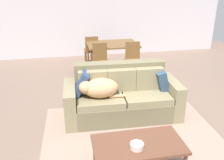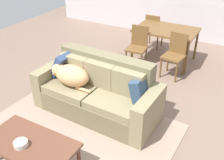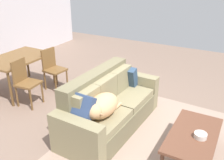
{
  "view_description": "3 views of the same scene",
  "coord_description": "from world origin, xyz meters",
  "px_view_note": "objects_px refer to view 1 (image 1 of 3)",
  "views": [
    {
      "loc": [
        -1.22,
        -3.97,
        2.36
      ],
      "look_at": [
        -0.46,
        -0.08,
        0.73
      ],
      "focal_mm": 39.67,
      "sensor_mm": 36.0,
      "label": 1
    },
    {
      "loc": [
        1.66,
        -3.05,
        2.71
      ],
      "look_at": [
        -0.05,
        0.04,
        0.62
      ],
      "focal_mm": 41.91,
      "sensor_mm": 36.0,
      "label": 2
    },
    {
      "loc": [
        -3.45,
        -1.86,
        2.51
      ],
      "look_at": [
        -0.06,
        0.01,
        0.77
      ],
      "focal_mm": 40.58,
      "sensor_mm": 36.0,
      "label": 3
    }
  ],
  "objects_px": {
    "dog_on_left_cushion": "(99,88)",
    "throw_pillow_by_right_arm": "(160,80)",
    "throw_pillow_by_left_arm": "(81,83)",
    "dining_table": "(112,46)",
    "dining_chair_far_left": "(91,49)",
    "couch": "(122,97)",
    "bowl_on_coffee_table": "(137,146)",
    "dining_chair_near_left": "(101,60)",
    "dining_chair_near_right": "(133,58)",
    "coffee_table": "(138,146)"
  },
  "relations": [
    {
      "from": "dining_chair_near_right",
      "to": "dining_chair_far_left",
      "type": "distance_m",
      "value": 1.47
    },
    {
      "from": "couch",
      "to": "dining_chair_far_left",
      "type": "distance_m",
      "value": 2.97
    },
    {
      "from": "throw_pillow_by_right_arm",
      "to": "dining_chair_near_right",
      "type": "bearing_deg",
      "value": 90.57
    },
    {
      "from": "couch",
      "to": "bowl_on_coffee_table",
      "type": "relative_size",
      "value": 12.09
    },
    {
      "from": "dog_on_left_cushion",
      "to": "dining_table",
      "type": "height_order",
      "value": "dog_on_left_cushion"
    },
    {
      "from": "dining_chair_far_left",
      "to": "bowl_on_coffee_table",
      "type": "bearing_deg",
      "value": 90.66
    },
    {
      "from": "throw_pillow_by_right_arm",
      "to": "throw_pillow_by_left_arm",
      "type": "bearing_deg",
      "value": 177.77
    },
    {
      "from": "throw_pillow_by_left_arm",
      "to": "throw_pillow_by_right_arm",
      "type": "bearing_deg",
      "value": -2.23
    },
    {
      "from": "dining_table",
      "to": "dining_chair_far_left",
      "type": "bearing_deg",
      "value": 131.32
    },
    {
      "from": "bowl_on_coffee_table",
      "to": "coffee_table",
      "type": "bearing_deg",
      "value": 62.84
    },
    {
      "from": "dog_on_left_cushion",
      "to": "coffee_table",
      "type": "bearing_deg",
      "value": -73.7
    },
    {
      "from": "dog_on_left_cushion",
      "to": "throw_pillow_by_right_arm",
      "type": "height_order",
      "value": "throw_pillow_by_right_arm"
    },
    {
      "from": "couch",
      "to": "throw_pillow_by_left_arm",
      "type": "bearing_deg",
      "value": 176.33
    },
    {
      "from": "coffee_table",
      "to": "throw_pillow_by_left_arm",
      "type": "bearing_deg",
      "value": 112.11
    },
    {
      "from": "couch",
      "to": "dining_chair_near_left",
      "type": "bearing_deg",
      "value": 95.55
    },
    {
      "from": "throw_pillow_by_left_arm",
      "to": "bowl_on_coffee_table",
      "type": "distance_m",
      "value": 1.71
    },
    {
      "from": "dining_chair_far_left",
      "to": "dining_table",
      "type": "bearing_deg",
      "value": 131.54
    },
    {
      "from": "bowl_on_coffee_table",
      "to": "dining_table",
      "type": "bearing_deg",
      "value": 83.21
    },
    {
      "from": "couch",
      "to": "dining_chair_near_left",
      "type": "height_order",
      "value": "couch"
    },
    {
      "from": "dog_on_left_cushion",
      "to": "bowl_on_coffee_table",
      "type": "height_order",
      "value": "dog_on_left_cushion"
    },
    {
      "from": "dog_on_left_cushion",
      "to": "dining_chair_near_right",
      "type": "xyz_separation_m",
      "value": [
        1.15,
        1.94,
        -0.14
      ]
    },
    {
      "from": "dining_table",
      "to": "bowl_on_coffee_table",
      "type": "bearing_deg",
      "value": -96.79
    },
    {
      "from": "coffee_table",
      "to": "dining_chair_far_left",
      "type": "relative_size",
      "value": 1.35
    },
    {
      "from": "dining_table",
      "to": "dining_chair_far_left",
      "type": "xyz_separation_m",
      "value": [
        -0.5,
        0.57,
        -0.21
      ]
    },
    {
      "from": "dining_chair_near_right",
      "to": "dining_chair_far_left",
      "type": "bearing_deg",
      "value": 134.88
    },
    {
      "from": "dining_chair_near_right",
      "to": "bowl_on_coffee_table",
      "type": "bearing_deg",
      "value": -98.13
    },
    {
      "from": "couch",
      "to": "dog_on_left_cushion",
      "type": "distance_m",
      "value": 0.54
    },
    {
      "from": "throw_pillow_by_right_arm",
      "to": "dining_table",
      "type": "xyz_separation_m",
      "value": [
        -0.43,
        2.37,
        0.05
      ]
    },
    {
      "from": "coffee_table",
      "to": "dog_on_left_cushion",
      "type": "bearing_deg",
      "value": 104.07
    },
    {
      "from": "throw_pillow_by_left_arm",
      "to": "dining_table",
      "type": "relative_size",
      "value": 0.34
    },
    {
      "from": "dining_chair_far_left",
      "to": "dog_on_left_cushion",
      "type": "bearing_deg",
      "value": 85.82
    },
    {
      "from": "couch",
      "to": "bowl_on_coffee_table",
      "type": "distance_m",
      "value": 1.53
    },
    {
      "from": "throw_pillow_by_left_arm",
      "to": "dining_table",
      "type": "bearing_deg",
      "value": 66.11
    },
    {
      "from": "throw_pillow_by_left_arm",
      "to": "coffee_table",
      "type": "relative_size",
      "value": 0.39
    },
    {
      "from": "throw_pillow_by_right_arm",
      "to": "coffee_table",
      "type": "relative_size",
      "value": 0.32
    },
    {
      "from": "dog_on_left_cushion",
      "to": "dining_chair_near_right",
      "type": "bearing_deg",
      "value": 61.65
    },
    {
      "from": "couch",
      "to": "dining_table",
      "type": "bearing_deg",
      "value": 85.07
    },
    {
      "from": "couch",
      "to": "coffee_table",
      "type": "distance_m",
      "value": 1.43
    },
    {
      "from": "dining_table",
      "to": "dining_chair_near_left",
      "type": "relative_size",
      "value": 1.45
    },
    {
      "from": "dog_on_left_cushion",
      "to": "throw_pillow_by_left_arm",
      "type": "bearing_deg",
      "value": 145.37
    },
    {
      "from": "dog_on_left_cushion",
      "to": "dining_chair_far_left",
      "type": "distance_m",
      "value": 3.11
    },
    {
      "from": "dog_on_left_cushion",
      "to": "dining_chair_near_left",
      "type": "distance_m",
      "value": 1.96
    },
    {
      "from": "bowl_on_coffee_table",
      "to": "dining_chair_far_left",
      "type": "distance_m",
      "value": 4.48
    },
    {
      "from": "dog_on_left_cushion",
      "to": "dining_chair_near_right",
      "type": "distance_m",
      "value": 2.26
    },
    {
      "from": "throw_pillow_by_left_arm",
      "to": "dining_chair_far_left",
      "type": "relative_size",
      "value": 0.52
    },
    {
      "from": "dog_on_left_cushion",
      "to": "dining_table",
      "type": "xyz_separation_m",
      "value": [
        0.74,
        2.53,
        0.05
      ]
    },
    {
      "from": "dog_on_left_cushion",
      "to": "dining_chair_far_left",
      "type": "xyz_separation_m",
      "value": [
        0.24,
        3.1,
        -0.16
      ]
    },
    {
      "from": "coffee_table",
      "to": "dining_chair_near_right",
      "type": "distance_m",
      "value": 3.34
    },
    {
      "from": "coffee_table",
      "to": "bowl_on_coffee_table",
      "type": "height_order",
      "value": "bowl_on_coffee_table"
    },
    {
      "from": "coffee_table",
      "to": "couch",
      "type": "bearing_deg",
      "value": 85.32
    }
  ]
}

